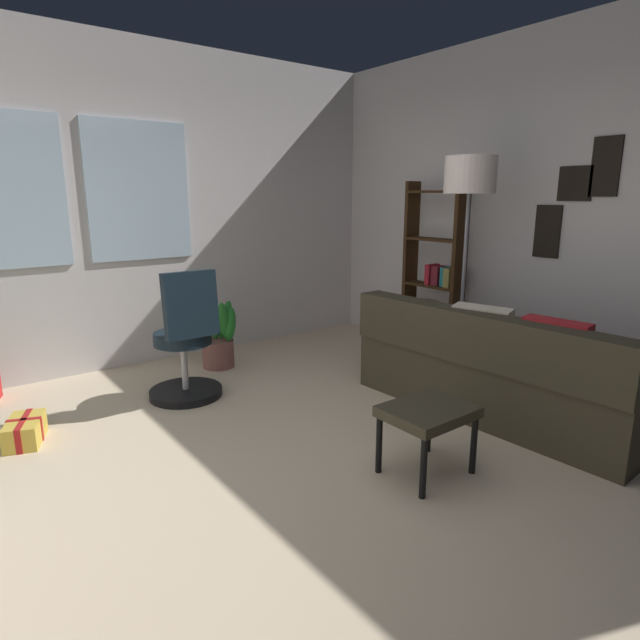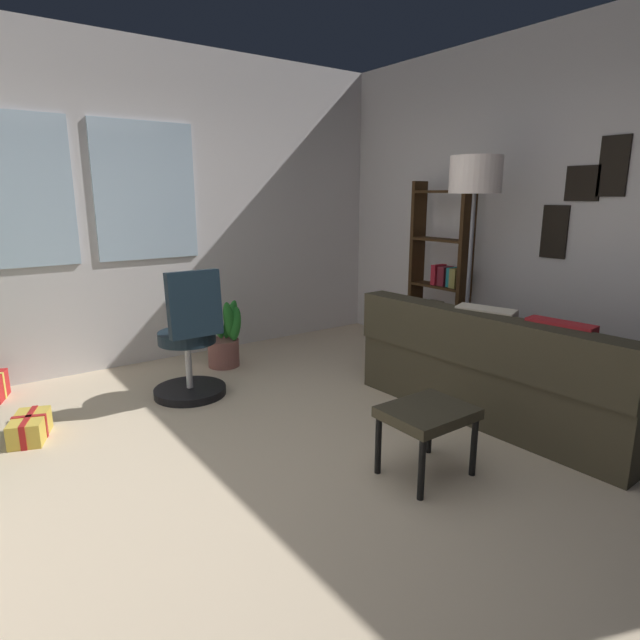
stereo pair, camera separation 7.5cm
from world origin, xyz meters
name	(u,v)px [view 2 (the right image)]	position (x,y,z in m)	size (l,w,h in m)	color
ground_plane	(287,481)	(0.00, 0.00, -0.05)	(5.26, 5.04, 0.10)	beige
wall_back_with_windows	(129,207)	(-0.02, 2.57, 1.44)	(5.26, 0.12, 2.86)	silver
wall_right_with_frames	(568,209)	(2.68, 0.00, 1.43)	(0.12, 5.04, 2.86)	silver
couch	(530,376)	(1.85, -0.31, 0.29)	(1.61, 2.09, 0.80)	#383223
footstool	(427,417)	(0.63, -0.47, 0.34)	(0.48, 0.39, 0.40)	#383223
gift_box_gold	(30,428)	(-1.11, 1.34, 0.08)	(0.30, 0.39, 0.16)	gold
office_chair	(190,348)	(0.03, 1.41, 0.40)	(0.56, 0.56, 1.01)	black
bookshelf	(440,282)	(2.41, 1.05, 0.73)	(0.18, 0.64, 1.67)	#36210F
floor_lamp	(475,189)	(1.97, 0.37, 1.58)	(0.40, 0.40, 1.83)	slate
potted_plant	(223,338)	(0.56, 1.97, 0.27)	(0.40, 0.38, 0.70)	brown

